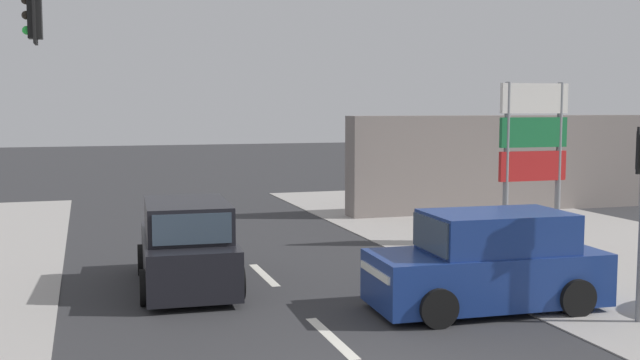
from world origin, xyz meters
TOP-DOWN VIEW (x-y plane):
  - lane_dash_mid at (0.00, 3.00)m, footprint 0.20×2.40m
  - lane_dash_far at (0.00, 8.00)m, footprint 0.20×2.40m
  - shopping_plaza_sign at (8.14, 9.49)m, footprint 2.10×0.16m
  - shopfront_wall_far at (11.00, 16.00)m, footprint 12.00×1.00m
  - suv_receding_far at (-1.86, 7.36)m, footprint 2.25×4.62m
  - suv_kerbside_parked at (3.48, 3.80)m, footprint 4.62×2.23m

SIDE VIEW (x-z plane):
  - lane_dash_mid at x=0.00m, z-range 0.00..0.01m
  - lane_dash_far at x=0.00m, z-range 0.00..0.01m
  - suv_receding_far at x=-1.86m, z-range -0.06..1.83m
  - suv_kerbside_parked at x=3.48m, z-range -0.06..1.83m
  - shopfront_wall_far at x=11.00m, z-range 0.00..3.60m
  - shopping_plaza_sign at x=8.14m, z-range 0.68..5.28m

